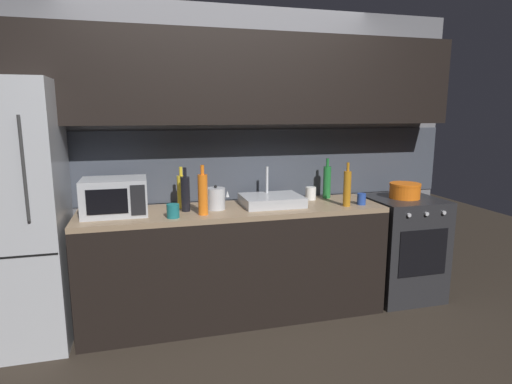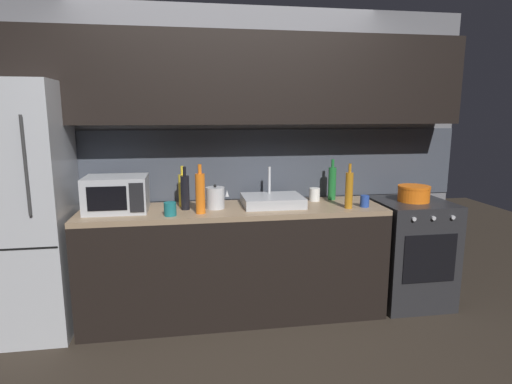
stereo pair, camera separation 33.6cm
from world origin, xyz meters
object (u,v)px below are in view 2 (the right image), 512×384
Objects in this scene: wine_bottle_orange at (200,193)px; mug_white at (315,194)px; mug_blue at (365,201)px; wine_bottle_yellow at (183,190)px; cooking_pot at (414,194)px; wine_bottle_amber at (349,190)px; mug_teal at (170,209)px; microwave at (117,194)px; wine_bottle_dark at (185,192)px; kettle at (215,198)px; wine_bottle_green at (332,183)px; refrigerator at (21,211)px; oven_range at (410,252)px.

mug_white is (0.97, 0.30, -0.10)m from wine_bottle_orange.
mug_blue is (0.32, -0.29, -0.01)m from mug_white.
wine_bottle_yellow is 1.23× the size of cooking_pot.
wine_bottle_amber is 1.38m from mug_teal.
wine_bottle_yellow reaches higher than microwave.
cooking_pot is at bearing 0.05° from wine_bottle_dark.
kettle is 0.72× the size of cooking_pot.
wine_bottle_green is 1.07× the size of wine_bottle_yellow.
wine_bottle_orange is 0.25m from mug_teal.
mug_blue is (0.16, -0.33, -0.10)m from wine_bottle_green.
kettle reaches higher than mug_blue.
wine_bottle_yellow reaches higher than mug_teal.
mug_teal is (-0.34, -0.19, -0.03)m from kettle.
refrigerator reaches higher than mug_teal.
wine_bottle_amber reaches higher than wine_bottle_green.
mug_white reaches higher than oven_range.
kettle reaches higher than oven_range.
mug_white is (2.28, 0.16, 0.02)m from refrigerator.
kettle is 1.75× the size of mug_white.
kettle is (-1.68, 0.00, 0.53)m from oven_range.
oven_range is 2.09m from mug_teal.
wine_bottle_amber is at bearing -165.96° from cooking_pot.
wine_bottle_dark reaches higher than mug_white.
wine_bottle_orange reaches higher than wine_bottle_dark.
cooking_pot is (1.80, 0.15, -0.09)m from wine_bottle_orange.
wine_bottle_yellow is 0.34m from mug_teal.
kettle reaches higher than cooking_pot.
wine_bottle_orange is 0.18m from wine_bottle_dark.
oven_range is (3.10, -0.00, -0.48)m from refrigerator.
wine_bottle_green is at bearing 10.41° from kettle.
wine_bottle_dark is 3.61× the size of mug_blue.
wine_bottle_dark is at bearing -171.79° from mug_white.
wine_bottle_green is 0.99× the size of wine_bottle_amber.
kettle is 0.24m from wine_bottle_dark.
mug_white is (1.09, 0.16, -0.08)m from wine_bottle_dark.
wine_bottle_green reaches higher than wine_bottle_yellow.
wine_bottle_dark reaches higher than cooking_pot.
wine_bottle_orange is (-1.80, -0.15, 0.61)m from oven_range.
wine_bottle_amber is (-0.64, -0.16, 0.60)m from oven_range.
wine_bottle_green is 0.69m from cooking_pot.
cooking_pot is at bearing -10.67° from mug_white.
wine_bottle_dark is at bearing 172.86° from wine_bottle_amber.
wine_bottle_yellow is 1.46m from mug_blue.
wine_bottle_green reaches higher than microwave.
wine_bottle_yellow is (1.17, 0.13, 0.10)m from refrigerator.
mug_teal is (-0.09, -0.31, -0.08)m from wine_bottle_yellow.
microwave is at bearing -174.47° from wine_bottle_green.
wine_bottle_green is at bearing 5.53° from microwave.
mug_teal is (-2.02, -0.19, 0.50)m from oven_range.
mug_white is at bearing 137.78° from mug_blue.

